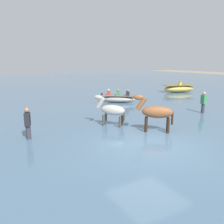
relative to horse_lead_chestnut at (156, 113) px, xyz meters
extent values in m
plane|color=gray|center=(-1.43, -1.31, -1.17)|extent=(120.00, 120.00, 0.00)
cube|color=slate|center=(-1.43, 8.69, -1.02)|extent=(90.00, 90.00, 0.31)
ellipsoid|color=brown|center=(0.06, -0.05, 0.05)|extent=(1.36, 1.28, 0.56)
cylinder|color=black|center=(-0.42, 0.15, -0.70)|extent=(0.13, 0.13, 0.94)
cylinder|color=black|center=(-0.20, 0.40, -0.70)|extent=(0.13, 0.13, 0.94)
cylinder|color=black|center=(0.31, -0.50, -0.70)|extent=(0.13, 0.13, 0.94)
cylinder|color=black|center=(0.53, -0.25, -0.70)|extent=(0.13, 0.13, 0.94)
cylinder|color=brown|center=(-0.49, 0.43, 0.40)|extent=(0.53, 0.50, 0.64)
ellipsoid|color=brown|center=(-0.59, 0.52, 0.69)|extent=(0.49, 0.46, 0.24)
cylinder|color=black|center=(0.55, -0.49, -0.21)|extent=(0.09, 0.09, 0.60)
ellipsoid|color=beige|center=(-1.17, 1.78, -0.06)|extent=(1.09, 1.27, 0.50)
cylinder|color=#45423C|center=(-1.56, 2.05, -0.74)|extent=(0.12, 0.12, 0.86)
cylinder|color=#45423C|center=(-1.31, 2.23, -0.74)|extent=(0.12, 0.12, 0.86)
cylinder|color=#45423C|center=(-1.04, 1.34, -0.74)|extent=(0.12, 0.12, 0.86)
cylinder|color=#45423C|center=(-0.79, 1.51, -0.74)|extent=(0.12, 0.12, 0.86)
cylinder|color=beige|center=(-1.56, 2.32, 0.25)|extent=(0.43, 0.49, 0.58)
ellipsoid|color=beige|center=(-1.64, 2.42, 0.52)|extent=(0.40, 0.46, 0.22)
cylinder|color=#45423C|center=(-0.82, 1.30, -0.30)|extent=(0.08, 0.08, 0.54)
ellipsoid|color=gold|center=(11.19, 9.12, -0.51)|extent=(3.57, 2.13, 0.69)
cube|color=olive|center=(11.19, 9.12, -0.15)|extent=(3.42, 2.05, 0.04)
cube|color=gold|center=(11.15, 8.97, 0.02)|extent=(0.30, 0.24, 0.30)
sphere|color=#A37556|center=(11.15, 8.97, 0.26)|extent=(0.18, 0.18, 0.18)
ellipsoid|color=#B2AD9E|center=(2.63, 7.30, -0.61)|extent=(2.67, 2.37, 0.51)
cube|color=slate|center=(2.63, 7.30, -0.33)|extent=(2.56, 2.27, 0.04)
cube|color=black|center=(1.63, 8.09, -0.26)|extent=(0.19, 0.20, 0.18)
cube|color=#232328|center=(3.15, 6.75, -0.16)|extent=(0.32, 0.30, 0.30)
sphere|color=#A37556|center=(3.15, 6.75, 0.08)|extent=(0.18, 0.18, 0.18)
cube|color=#388E51|center=(2.60, 7.26, -0.16)|extent=(0.32, 0.30, 0.30)
sphere|color=#A37556|center=(2.60, 7.26, 0.08)|extent=(0.18, 0.18, 0.18)
cube|color=red|center=(2.05, 7.77, -0.16)|extent=(0.32, 0.30, 0.30)
sphere|color=beige|center=(2.05, 7.77, 0.08)|extent=(0.18, 0.18, 0.18)
cylinder|color=#383842|center=(-5.17, 1.86, -0.73)|extent=(0.20, 0.20, 0.88)
cube|color=#232328|center=(-5.17, 1.86, -0.02)|extent=(0.31, 0.37, 0.54)
sphere|color=#A37556|center=(-5.17, 1.86, 0.36)|extent=(0.20, 0.20, 0.20)
cylinder|color=#383842|center=(5.09, 1.42, -0.73)|extent=(0.20, 0.20, 0.88)
cube|color=#388E51|center=(5.09, 1.42, -0.02)|extent=(0.26, 0.35, 0.54)
sphere|color=tan|center=(5.09, 1.42, 0.36)|extent=(0.20, 0.20, 0.20)
camera|label=1|loc=(-6.89, -7.70, 2.29)|focal=37.16mm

